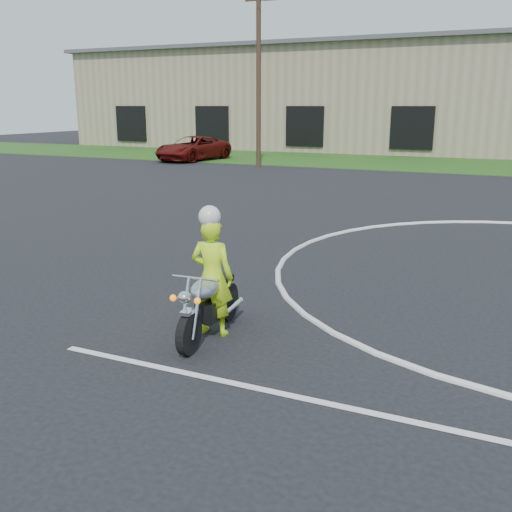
% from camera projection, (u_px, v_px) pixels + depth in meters
% --- Properties ---
extents(primary_motorcycle, '(0.75, 2.13, 1.12)m').
position_uv_depth(primary_motorcycle, '(209.00, 304.00, 8.88)').
color(primary_motorcycle, black).
rests_on(primary_motorcycle, ground).
extents(rider_primary_grp, '(0.72, 0.50, 2.08)m').
position_uv_depth(rider_primary_grp, '(212.00, 273.00, 8.89)').
color(rider_primary_grp, '#C8FD1A').
rests_on(rider_primary_grp, ground).
extents(pickup_grp, '(3.47, 6.02, 1.58)m').
position_uv_depth(pickup_grp, '(193.00, 148.00, 37.73)').
color(pickup_grp, '#530B09').
rests_on(pickup_grp, ground).
extents(warehouse, '(41.00, 17.00, 8.30)m').
position_uv_depth(warehouse, '(314.00, 98.00, 50.65)').
color(warehouse, tan).
rests_on(warehouse, ground).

